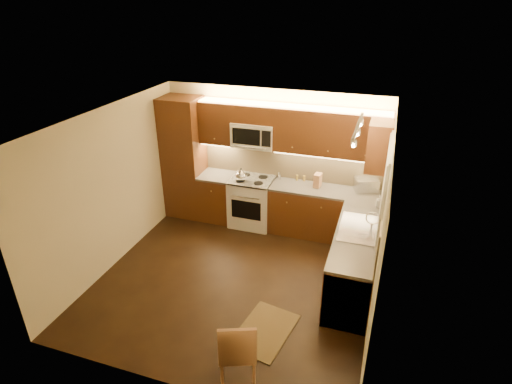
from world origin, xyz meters
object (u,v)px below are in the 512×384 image
(stove, at_px, (252,202))
(knife_block, at_px, (318,180))
(dining_chair, at_px, (238,348))
(sink, at_px, (359,224))
(soap_bottle, at_px, (379,201))
(kettle, at_px, (241,174))
(toaster_oven, at_px, (366,185))
(microwave, at_px, (254,134))

(stove, xyz_separation_m, knife_block, (1.18, 0.10, 0.56))
(stove, distance_m, dining_chair, 3.49)
(stove, height_order, knife_block, knife_block)
(sink, xyz_separation_m, soap_bottle, (0.24, 0.79, 0.02))
(knife_block, bearing_deg, kettle, -164.07)
(stove, distance_m, toaster_oven, 2.08)
(stove, relative_size, dining_chair, 1.01)
(stove, bearing_deg, kettle, -143.51)
(sink, bearing_deg, dining_chair, -114.81)
(stove, relative_size, toaster_oven, 2.45)
(sink, height_order, kettle, kettle)
(microwave, relative_size, dining_chair, 0.84)
(sink, height_order, knife_block, knife_block)
(kettle, height_order, knife_block, kettle)
(kettle, bearing_deg, soap_bottle, -13.78)
(knife_block, bearing_deg, microwave, -175.21)
(kettle, xyz_separation_m, knife_block, (1.34, 0.22, -0.02))
(knife_block, distance_m, dining_chair, 3.51)
(sink, bearing_deg, microwave, 147.79)
(sink, xyz_separation_m, knife_block, (-0.82, 1.22, 0.04))
(sink, relative_size, dining_chair, 0.95)
(sink, bearing_deg, knife_block, 123.94)
(toaster_oven, relative_size, knife_block, 1.57)
(kettle, xyz_separation_m, dining_chair, (1.14, -3.23, -0.59))
(kettle, height_order, toaster_oven, kettle)
(microwave, relative_size, knife_block, 3.17)
(knife_block, xyz_separation_m, dining_chair, (-0.21, -3.45, -0.57))
(microwave, distance_m, kettle, 0.75)
(knife_block, xyz_separation_m, soap_bottle, (1.06, -0.43, -0.03))
(microwave, height_order, soap_bottle, microwave)
(kettle, distance_m, dining_chair, 3.47)
(microwave, distance_m, knife_block, 1.37)
(sink, relative_size, soap_bottle, 4.63)
(sink, height_order, soap_bottle, soap_bottle)
(sink, height_order, dining_chair, sink)
(stove, height_order, toaster_oven, toaster_oven)
(toaster_oven, distance_m, knife_block, 0.82)
(toaster_oven, bearing_deg, soap_bottle, -84.06)
(microwave, bearing_deg, sink, -32.21)
(kettle, relative_size, soap_bottle, 1.29)
(toaster_oven, bearing_deg, kettle, 169.08)
(toaster_oven, height_order, soap_bottle, toaster_oven)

